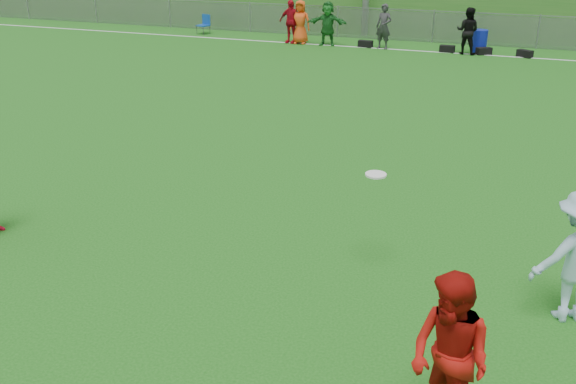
% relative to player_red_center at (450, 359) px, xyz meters
% --- Properties ---
extents(ground, '(120.00, 120.00, 0.00)m').
position_rel_player_red_center_xyz_m(ground, '(-2.99, 1.74, -0.88)').
color(ground, '#155512').
rests_on(ground, ground).
extents(sideline_far, '(60.00, 0.10, 0.01)m').
position_rel_player_red_center_xyz_m(sideline_far, '(-2.99, 19.74, -0.87)').
color(sideline_far, white).
rests_on(sideline_far, ground).
extents(fence, '(58.00, 0.06, 1.30)m').
position_rel_player_red_center_xyz_m(fence, '(-2.99, 21.74, -0.23)').
color(fence, gray).
rests_on(fence, ground).
extents(spectator_row, '(7.89, 0.77, 1.69)m').
position_rel_player_red_center_xyz_m(spectator_row, '(-5.93, 19.74, -0.03)').
color(spectator_row, '#B00C1A').
rests_on(spectator_row, ground).
extents(gear_bags, '(6.53, 0.54, 0.26)m').
position_rel_player_red_center_xyz_m(gear_bags, '(-1.93, 19.84, -0.75)').
color(gear_bags, black).
rests_on(gear_bags, ground).
extents(player_red_center, '(1.08, 1.05, 1.76)m').
position_rel_player_red_center_xyz_m(player_red_center, '(0.00, 0.00, 0.00)').
color(player_red_center, '#A4110B').
rests_on(player_red_center, ground).
extents(frisbee, '(0.30, 0.30, 0.03)m').
position_rel_player_red_center_xyz_m(frisbee, '(-1.37, 2.96, 0.57)').
color(frisbee, white).
rests_on(frisbee, ground).
extents(recycling_bin, '(0.73, 0.73, 0.83)m').
position_rel_player_red_center_xyz_m(recycling_bin, '(-1.05, 20.27, -0.46)').
color(recycling_bin, '#0E1C9D').
rests_on(recycling_bin, ground).
extents(camp_chair, '(0.58, 0.58, 0.82)m').
position_rel_player_red_center_xyz_m(camp_chair, '(-12.71, 20.56, -0.64)').
color(camp_chair, '#0E419E').
rests_on(camp_chair, ground).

